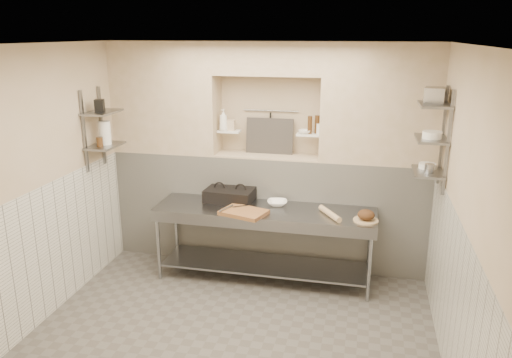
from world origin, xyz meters
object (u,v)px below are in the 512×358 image
(mixing_bowl, at_px, (277,203))
(bowl_alcove, at_px, (304,132))
(cutting_board, at_px, (244,212))
(bread_loaf, at_px, (366,215))
(bottle_soap, at_px, (223,120))
(prep_table, at_px, (264,230))
(rolling_pin, at_px, (330,214))
(jug_left, at_px, (105,133))
(panini_press, at_px, (230,195))

(mixing_bowl, xyz_separation_m, bowl_alcove, (0.26, 0.38, 0.81))
(cutting_board, relative_size, bowl_alcove, 3.32)
(cutting_board, distance_m, bread_loaf, 1.37)
(mixing_bowl, bearing_deg, bottle_soap, 155.09)
(prep_table, distance_m, bread_loaf, 1.22)
(rolling_pin, height_order, jug_left, jug_left)
(bottle_soap, bearing_deg, bread_loaf, -19.86)
(prep_table, height_order, cutting_board, cutting_board)
(mixing_bowl, distance_m, rolling_pin, 0.69)
(bowl_alcove, relative_size, jug_left, 0.54)
(jug_left, bearing_deg, bowl_alcove, 16.13)
(prep_table, bearing_deg, panini_press, 155.68)
(panini_press, distance_m, mixing_bowl, 0.60)
(rolling_pin, distance_m, bowl_alcove, 1.09)
(prep_table, height_order, rolling_pin, rolling_pin)
(prep_table, distance_m, rolling_pin, 0.83)
(prep_table, relative_size, cutting_board, 5.23)
(panini_press, bearing_deg, prep_table, -20.93)
(rolling_pin, bearing_deg, panini_press, 167.10)
(mixing_bowl, bearing_deg, jug_left, -172.05)
(prep_table, distance_m, bottle_soap, 1.46)
(prep_table, relative_size, bottle_soap, 9.65)
(rolling_pin, xyz_separation_m, bread_loaf, (0.40, -0.06, 0.04))
(panini_press, bearing_deg, bottle_soap, 120.66)
(mixing_bowl, xyz_separation_m, jug_left, (-2.04, -0.28, 0.82))
(prep_table, xyz_separation_m, rolling_pin, (0.77, -0.07, 0.29))
(cutting_board, height_order, bowl_alcove, bowl_alcove)
(prep_table, distance_m, panini_press, 0.62)
(bottle_soap, relative_size, bowl_alcove, 1.80)
(cutting_board, xyz_separation_m, bread_loaf, (1.36, 0.09, 0.05))
(panini_press, distance_m, cutting_board, 0.51)
(bread_loaf, distance_m, bowl_alcove, 1.29)
(rolling_pin, height_order, bread_loaf, bread_loaf)
(mixing_bowl, relative_size, jug_left, 0.87)
(cutting_board, distance_m, jug_left, 1.91)
(bowl_alcove, bearing_deg, bottle_soap, -178.42)
(rolling_pin, xyz_separation_m, bottle_soap, (-1.40, 0.59, 0.91))
(bottle_soap, xyz_separation_m, jug_left, (-1.28, -0.64, -0.10))
(bowl_alcove, bearing_deg, jug_left, -163.87)
(bottle_soap, distance_m, jug_left, 1.43)
(bowl_alcove, bearing_deg, panini_press, -158.36)
(rolling_pin, bearing_deg, cutting_board, -171.66)
(rolling_pin, xyz_separation_m, bowl_alcove, (-0.39, 0.62, 0.80))
(cutting_board, distance_m, rolling_pin, 0.98)
(cutting_board, xyz_separation_m, mixing_bowl, (0.32, 0.39, 0.01))
(bread_loaf, bearing_deg, mixing_bowl, 164.01)
(cutting_board, bearing_deg, mixing_bowl, 50.37)
(mixing_bowl, distance_m, bread_loaf, 1.09)
(cutting_board, xyz_separation_m, jug_left, (-1.72, 0.10, 0.83))
(prep_table, distance_m, mixing_bowl, 0.36)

